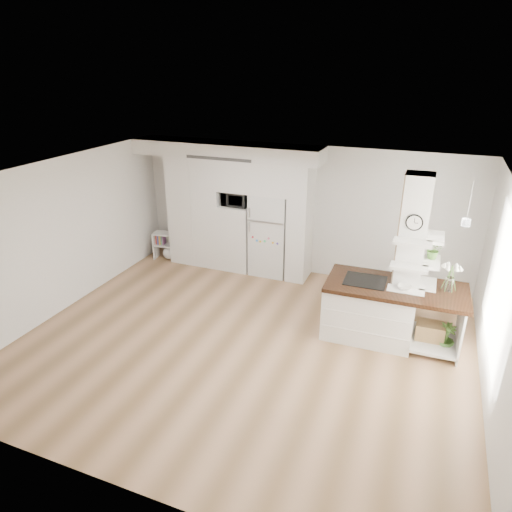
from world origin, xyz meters
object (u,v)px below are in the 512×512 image
at_px(refrigerator, 271,234).
at_px(kitchen_island, 377,309).
at_px(bookshelf, 167,247).
at_px(floor_plant_a, 400,335).

height_order(refrigerator, kitchen_island, refrigerator).
distance_m(refrigerator, bookshelf, 2.53).
bearing_deg(refrigerator, kitchen_island, -34.83).
height_order(kitchen_island, bookshelf, kitchen_island).
xyz_separation_m(kitchen_island, floor_plant_a, (0.41, -0.24, -0.25)).
relative_size(refrigerator, floor_plant_a, 3.47).
bearing_deg(refrigerator, bookshelf, -175.80).
distance_m(refrigerator, kitchen_island, 3.00).
xyz_separation_m(bookshelf, floor_plant_a, (5.31, -1.76, -0.03)).
bearing_deg(kitchen_island, refrigerator, 143.98).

